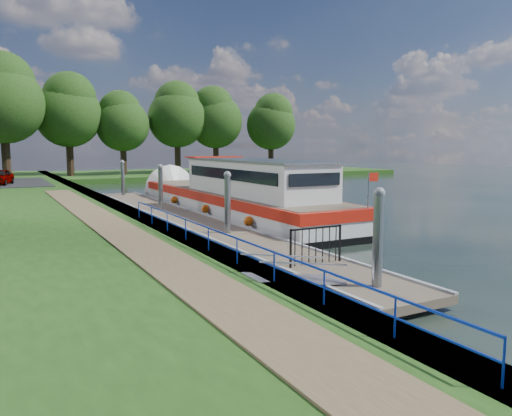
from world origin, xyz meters
TOP-DOWN VIEW (x-y plane):
  - ground at (0.00, 0.00)m, footprint 160.00×160.00m
  - bank_edge at (-2.55, 15.00)m, footprint 1.10×90.00m
  - far_bank at (12.00, 52.00)m, footprint 60.00×18.00m
  - footpath at (-4.40, 8.00)m, footprint 1.60×40.00m
  - blue_fence at (-2.75, 3.00)m, footprint 0.04×18.04m
  - pontoon at (0.00, 13.00)m, footprint 2.50×30.00m
  - mooring_piles at (0.00, 13.00)m, footprint 0.30×27.30m
  - gangway at (-1.85, 0.50)m, footprint 2.58×1.00m
  - gate_panel at (-0.00, 2.20)m, footprint 1.85×0.05m
  - barge at (3.60, 15.89)m, footprint 4.36×21.15m
  - horizon_trees at (-1.61, 48.68)m, footprint 54.38×10.03m
  - car_a at (-7.76, 35.59)m, footprint 2.42×3.95m

SIDE VIEW (x-z plane):
  - ground at x=0.00m, z-range 0.00..0.00m
  - pontoon at x=0.00m, z-range -0.10..0.46m
  - far_bank at x=12.00m, z-range 0.00..0.60m
  - bank_edge at x=-2.55m, z-range 0.00..0.78m
  - gangway at x=-1.85m, z-range 0.16..1.09m
  - footpath at x=-4.40m, z-range 0.78..0.83m
  - barge at x=3.60m, z-range -1.30..3.48m
  - gate_panel at x=0.00m, z-range 0.57..1.72m
  - mooring_piles at x=0.00m, z-range -0.50..3.05m
  - blue_fence at x=-2.75m, z-range 0.95..1.67m
  - car_a at x=-7.76m, z-range 0.83..2.09m
  - horizon_trees at x=-1.61m, z-range 1.51..14.38m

